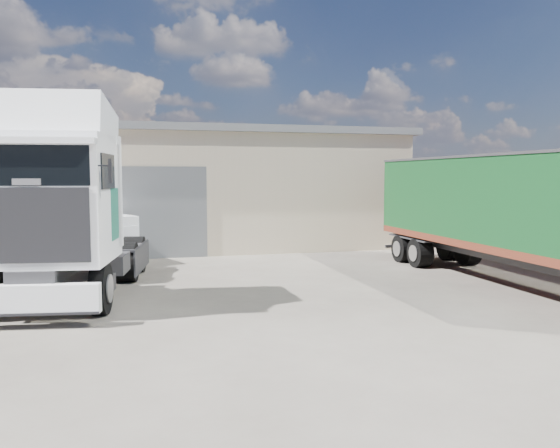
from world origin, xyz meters
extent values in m
plane|color=black|center=(0.00, 0.00, 0.00)|extent=(120.00, 120.00, 0.00)
cube|color=#BBAA90|center=(-6.00, 16.00, 2.50)|extent=(30.00, 12.00, 5.00)
cube|color=#525456|center=(-6.00, 16.00, 5.15)|extent=(30.60, 12.60, 0.30)
cube|color=#525456|center=(-2.00, 9.98, 1.80)|extent=(4.00, 0.08, 3.60)
cube|color=#525456|center=(-6.00, 16.00, 5.35)|extent=(30.60, 0.40, 0.15)
cube|color=#9A3527|center=(11.50, 6.00, 1.25)|extent=(0.35, 26.00, 2.50)
cylinder|color=black|center=(-4.74, 1.56, 0.61)|extent=(2.97, 1.62, 1.22)
cylinder|color=black|center=(-4.15, 5.54, 0.61)|extent=(3.03, 1.63, 1.22)
cylinder|color=black|center=(-3.91, 7.13, 0.61)|extent=(3.03, 1.63, 1.22)
cube|color=#2D2D30|center=(-4.33, 4.29, 1.03)|extent=(2.13, 7.65, 0.34)
cube|color=silver|center=(-4.90, 0.48, 0.63)|extent=(2.94, 0.71, 0.63)
cube|color=silver|center=(-4.68, 1.96, 2.61)|extent=(3.23, 3.03, 2.81)
cube|color=black|center=(-4.87, 0.65, 2.18)|extent=(2.51, 0.44, 1.61)
cube|color=black|center=(-4.87, 0.68, 3.44)|extent=(2.56, 0.44, 0.86)
cube|color=silver|center=(-4.64, 2.19, 4.42)|extent=(3.14, 2.62, 1.41)
cube|color=#0C5643|center=(-3.18, 2.20, 2.30)|extent=(0.14, 0.85, 1.26)
cylinder|color=#2D2D30|center=(-4.11, 5.76, 1.27)|extent=(1.43, 1.43, 0.14)
cylinder|color=black|center=(7.96, 6.15, 0.51)|extent=(2.45, 1.03, 1.02)
cube|color=#2D2D30|center=(7.98, 2.26, 0.86)|extent=(0.82, 11.53, 0.34)
cube|color=#5A2614|center=(7.98, 2.26, 1.18)|extent=(2.45, 11.53, 0.23)
cube|color=black|center=(7.98, 2.26, 2.54)|extent=(2.45, 11.53, 2.50)
cube|color=#2D2D30|center=(7.98, 2.26, 3.81)|extent=(2.51, 11.59, 0.08)
cylinder|color=black|center=(-3.72, 8.40, 0.31)|extent=(1.92, 1.30, 0.63)
cylinder|color=black|center=(-4.93, 11.20, 0.31)|extent=(1.92, 1.30, 0.63)
cube|color=silver|center=(-4.32, 9.80, 1.00)|extent=(3.39, 4.73, 1.62)
cube|color=silver|center=(-3.60, 8.14, 0.95)|extent=(1.95, 1.48, 1.05)
cube|color=black|center=(-3.68, 8.32, 1.47)|extent=(1.56, 0.73, 0.57)
camera|label=1|loc=(-2.59, -11.76, 3.21)|focal=35.00mm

